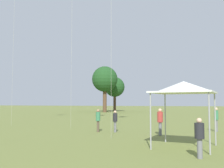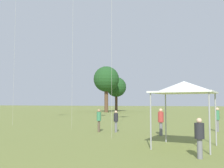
% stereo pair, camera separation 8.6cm
% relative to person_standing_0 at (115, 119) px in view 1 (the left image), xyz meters
% --- Properties ---
extents(person_standing_0, '(0.40, 0.40, 1.59)m').
position_rel_person_standing_0_xyz_m(person_standing_0, '(0.00, 0.00, 0.00)').
color(person_standing_0, slate).
rests_on(person_standing_0, ground).
extents(person_standing_1, '(0.46, 0.46, 1.58)m').
position_rel_person_standing_0_xyz_m(person_standing_1, '(5.64, -7.69, -0.01)').
color(person_standing_1, slate).
rests_on(person_standing_1, ground).
extents(person_standing_2, '(0.48, 0.48, 1.78)m').
position_rel_person_standing_0_xyz_m(person_standing_2, '(3.38, -0.91, 0.12)').
color(person_standing_2, slate).
rests_on(person_standing_2, ground).
extents(person_standing_3, '(0.41, 0.41, 1.68)m').
position_rel_person_standing_0_xyz_m(person_standing_3, '(-1.27, -0.16, 0.06)').
color(person_standing_3, brown).
rests_on(person_standing_3, ground).
extents(person_standing_4, '(0.31, 0.31, 1.80)m').
position_rel_person_standing_0_xyz_m(person_standing_4, '(7.17, 2.51, 0.16)').
color(person_standing_4, slate).
rests_on(person_standing_4, ground).
extents(canopy_tent, '(3.34, 3.34, 3.24)m').
position_rel_person_standing_0_xyz_m(canopy_tent, '(5.03, -5.25, 1.97)').
color(canopy_tent, white).
rests_on(canopy_tent, ground).
extents(distant_tree_0, '(4.85, 4.85, 8.35)m').
position_rel_person_standing_0_xyz_m(distant_tree_0, '(-12.28, 42.66, 4.92)').
color(distant_tree_0, '#473323').
rests_on(distant_tree_0, ground).
extents(distant_tree_1, '(5.66, 5.66, 10.15)m').
position_rel_person_standing_0_xyz_m(distant_tree_1, '(-12.71, 36.23, 6.28)').
color(distant_tree_1, brown).
rests_on(distant_tree_1, ground).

